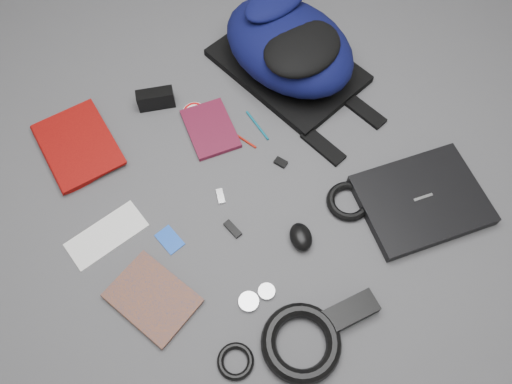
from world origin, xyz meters
TOP-DOWN VIEW (x-y plane):
  - ground at (0.00, 0.00)m, footprint 4.00×4.00m
  - backpack at (0.36, 0.33)m, footprint 0.43×0.56m
  - laptop at (0.38, -0.29)m, footprint 0.40×0.35m
  - textbook_red at (-0.46, 0.44)m, footprint 0.22×0.28m
  - comic_book at (-0.47, -0.12)m, footprint 0.22×0.26m
  - envelope at (-0.41, 0.13)m, footprint 0.23×0.12m
  - dvd_case at (0.01, 0.27)m, footprint 0.18×0.22m
  - compact_camera at (-0.08, 0.45)m, footprint 0.12×0.08m
  - sticker_disc at (0.01, 0.36)m, footprint 0.09×0.09m
  - pen_teal at (0.14, 0.20)m, footprint 0.01×0.13m
  - pen_red at (0.07, 0.19)m, footprint 0.05×0.12m
  - id_badge at (-0.28, 0.02)m, footprint 0.06×0.08m
  - usb_black at (-0.12, -0.05)m, footprint 0.03×0.06m
  - usb_silver at (-0.09, 0.05)m, footprint 0.03×0.05m
  - key_fob at (0.12, 0.05)m, footprint 0.04×0.04m
  - mouse at (0.02, -0.18)m, footprint 0.09×0.10m
  - headphone_left at (-0.19, -0.25)m, footprint 0.07×0.07m
  - headphone_right at (-0.14, -0.25)m, footprint 0.05×0.05m
  - cable_coil at (0.20, -0.17)m, footprint 0.16×0.16m
  - power_brick at (0.00, -0.42)m, footprint 0.15×0.08m
  - power_cord_coil at (-0.15, -0.41)m, footprint 0.27×0.27m
  - earbud_coil at (-0.30, -0.35)m, footprint 0.12×0.12m

SIDE VIEW (x-z plane):
  - ground at x=0.00m, z-range 0.00..0.00m
  - sticker_disc at x=0.01m, z-range 0.00..0.00m
  - id_badge at x=-0.28m, z-range 0.00..0.00m
  - envelope at x=-0.41m, z-range 0.00..0.00m
  - pen_red at x=0.07m, z-range 0.00..0.01m
  - pen_teal at x=0.14m, z-range 0.00..0.01m
  - usb_silver at x=-0.09m, z-range 0.00..0.01m
  - usb_black at x=-0.12m, z-range 0.00..0.01m
  - headphone_right at x=-0.14m, z-range 0.00..0.01m
  - key_fob at x=0.12m, z-range 0.00..0.01m
  - headphone_left at x=-0.19m, z-range 0.00..0.01m
  - dvd_case at x=0.01m, z-range 0.00..0.02m
  - comic_book at x=-0.47m, z-range 0.00..0.02m
  - earbud_coil at x=-0.30m, z-range 0.00..0.02m
  - cable_coil at x=0.20m, z-range 0.00..0.02m
  - textbook_red at x=-0.46m, z-range 0.00..0.03m
  - laptop at x=0.38m, z-range 0.00..0.03m
  - power_brick at x=0.00m, z-range 0.00..0.04m
  - power_cord_coil at x=-0.15m, z-range 0.00..0.04m
  - mouse at x=0.02m, z-range 0.00..0.04m
  - compact_camera at x=-0.08m, z-range 0.00..0.06m
  - backpack at x=0.36m, z-range 0.00..0.21m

